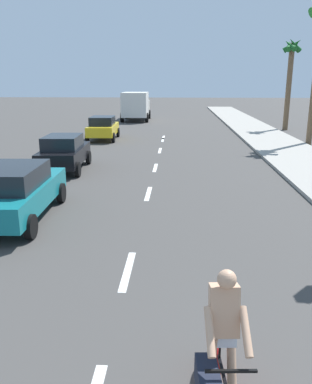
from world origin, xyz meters
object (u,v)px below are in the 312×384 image
(cyclist, at_px, (220,350))
(parked_car_black, at_px, (64,152))
(palm_tree_distant, at_px, (291,64))
(parked_car_teal, at_px, (12,191))
(delivery_truck, at_px, (136,105))
(parked_car_yellow, at_px, (103,127))

(cyclist, height_order, parked_car_black, cyclist)
(parked_car_black, xyz_separation_m, palm_tree_distant, (13.78, 15.91, 4.28))
(parked_car_teal, relative_size, delivery_truck, 0.74)
(parked_car_black, height_order, delivery_truck, delivery_truck)
(parked_car_black, relative_size, delivery_truck, 0.64)
(delivery_truck, bearing_deg, parked_car_black, -92.78)
(cyclist, relative_size, delivery_truck, 0.29)
(parked_car_yellow, distance_m, palm_tree_distant, 15.80)
(parked_car_teal, bearing_deg, delivery_truck, 86.81)
(parked_car_yellow, bearing_deg, cyclist, -78.21)
(parked_car_teal, xyz_separation_m, palm_tree_distant, (13.44, 22.34, 4.28))
(parked_car_black, relative_size, palm_tree_distant, 0.56)
(cyclist, xyz_separation_m, parked_car_yellow, (-5.60, 22.61, 0.01))
(palm_tree_distant, bearing_deg, delivery_truck, 150.49)
(parked_car_yellow, xyz_separation_m, delivery_truck, (0.82, 13.68, 0.67))
(delivery_truck, height_order, palm_tree_distant, palm_tree_distant)
(cyclist, bearing_deg, parked_car_teal, -55.35)
(parked_car_black, xyz_separation_m, parked_car_yellow, (-0.05, 9.59, 0.00))
(cyclist, bearing_deg, palm_tree_distant, -109.58)
(parked_car_teal, distance_m, delivery_truck, 29.72)
(parked_car_yellow, height_order, delivery_truck, delivery_truck)
(cyclist, xyz_separation_m, parked_car_teal, (-5.21, 6.58, 0.01))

